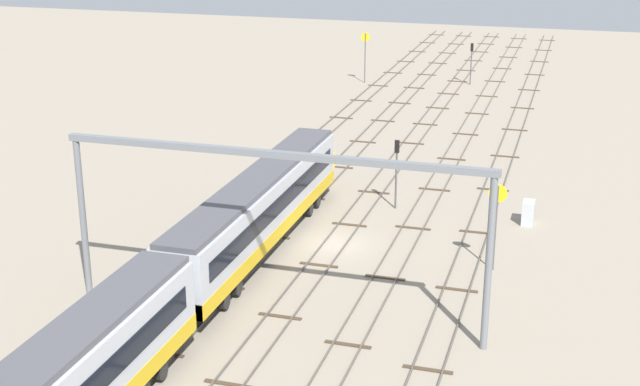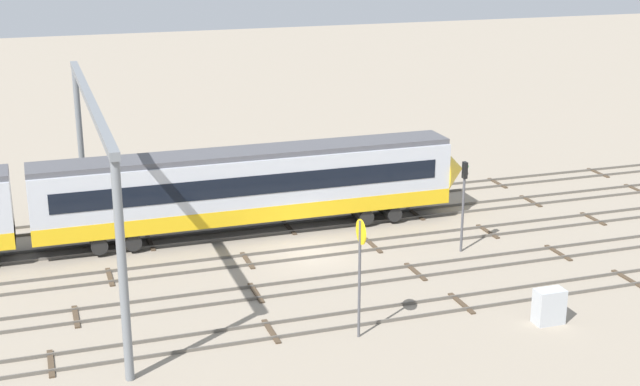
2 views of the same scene
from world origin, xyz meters
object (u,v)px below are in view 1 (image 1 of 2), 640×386
overhead_gantry (272,191)px  relay_cabinet (528,213)px  speed_sign_near_foreground (365,50)px  signal_light_trackside_departure (471,58)px  signal_light_trackside_approach (397,165)px  speed_sign_mid_trackside (496,213)px

overhead_gantry → relay_cabinet: 22.89m
speed_sign_near_foreground → relay_cabinet: size_ratio=3.67×
signal_light_trackside_departure → relay_cabinet: size_ratio=3.01×
overhead_gantry → signal_light_trackside_departure: size_ratio=4.67×
overhead_gantry → signal_light_trackside_departure: overhead_gantry is taller
signal_light_trackside_approach → speed_sign_near_foreground: bearing=16.9°
speed_sign_near_foreground → signal_light_trackside_approach: speed_sign_near_foreground is taller
speed_sign_near_foreground → signal_light_trackside_approach: bearing=-163.1°
speed_sign_near_foreground → signal_light_trackside_departure: size_ratio=1.22×
overhead_gantry → signal_light_trackside_approach: (18.95, -2.53, -3.91)m
overhead_gantry → signal_light_trackside_approach: 19.51m
speed_sign_near_foreground → signal_light_trackside_approach: 44.15m
speed_sign_near_foreground → speed_sign_mid_trackside: size_ratio=1.10×
speed_sign_mid_trackside → signal_light_trackside_departure: (53.79, 8.56, -0.47)m
signal_light_trackside_approach → signal_light_trackside_departure: (44.78, 0.63, -0.12)m
speed_sign_mid_trackside → signal_light_trackside_approach: size_ratio=1.06×
signal_light_trackside_departure → speed_sign_near_foreground: bearing=101.7°
speed_sign_mid_trackside → signal_light_trackside_departure: bearing=9.0°
speed_sign_mid_trackside → relay_cabinet: speed_sign_mid_trackside is taller
speed_sign_near_foreground → signal_light_trackside_departure: speed_sign_near_foreground is taller
signal_light_trackside_approach → signal_light_trackside_departure: 44.78m
overhead_gantry → relay_cabinet: overhead_gantry is taller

